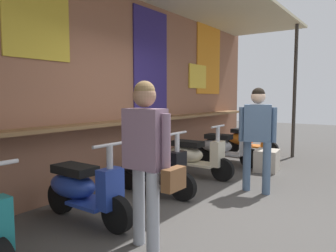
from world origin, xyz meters
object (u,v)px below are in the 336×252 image
shopper_with_handbag (147,150)px  scooter_black (150,168)px  shopper_browsing (257,129)px  merchandise_crate (267,160)px  scooter_orange (247,140)px  scooter_blue (82,188)px  scooter_cream (193,156)px  scooter_silver (224,147)px

shopper_with_handbag → scooter_black: bearing=37.0°
shopper_browsing → shopper_with_handbag: bearing=157.1°
shopper_browsing → merchandise_crate: 1.70m
scooter_orange → shopper_browsing: bearing=-62.8°
scooter_blue → shopper_with_handbag: shopper_with_handbag is taller
scooter_blue → scooter_orange: bearing=91.2°
scooter_cream → shopper_browsing: shopper_browsing is taller
scooter_cream → merchandise_crate: (1.21, -0.96, -0.18)m
scooter_cream → shopper_with_handbag: shopper_with_handbag is taller
scooter_silver → shopper_with_handbag: 4.17m
scooter_cream → scooter_orange: (2.62, -0.00, 0.00)m
scooter_cream → scooter_silver: (1.26, -0.00, 0.00)m
scooter_silver → shopper_browsing: bearing=-52.3°
scooter_blue → scooter_silver: bearing=91.2°
scooter_orange → merchandise_crate: (-1.41, -0.96, -0.18)m
scooter_black → shopper_with_handbag: shopper_with_handbag is taller
scooter_black → shopper_with_handbag: 1.91m
scooter_blue → scooter_orange: same height
shopper_with_handbag → merchandise_crate: size_ratio=3.10×
scooter_orange → scooter_black: bearing=-86.6°
shopper_with_handbag → merchandise_crate: 4.01m
scooter_cream → merchandise_crate: bearing=51.1°
scooter_black → scooter_orange: bearing=89.4°
scooter_orange → merchandise_crate: scooter_orange is taller
scooter_black → shopper_browsing: size_ratio=0.88×
scooter_silver → scooter_orange: 1.36m
shopper_with_handbag → merchandise_crate: (3.93, 0.14, -0.76)m
merchandise_crate → scooter_orange: bearing=34.2°
scooter_cream → merchandise_crate: size_ratio=2.69×
scooter_cream → merchandise_crate: 1.56m
scooter_blue → shopper_browsing: (2.30, -1.28, 0.58)m
shopper_with_handbag → scooter_silver: bearing=15.1°
scooter_blue → scooter_orange: size_ratio=1.00×
scooter_cream → scooter_orange: size_ratio=1.00×
scooter_cream → scooter_silver: 1.26m
scooter_silver → shopper_browsing: shopper_browsing is taller
scooter_blue → shopper_browsing: size_ratio=0.88×
scooter_blue → scooter_cream: size_ratio=1.00×
scooter_black → scooter_cream: same height
shopper_browsing → scooter_blue: bearing=132.2°
scooter_orange → shopper_with_handbag: (-5.34, -1.10, 0.58)m
scooter_orange → shopper_with_handbag: size_ratio=0.87×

